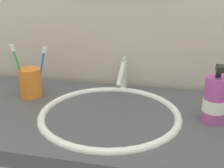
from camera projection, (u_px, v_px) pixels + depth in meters
The scene contains 7 objects.
tiled_wall_back at pixel (122, 10), 1.05m from camera, with size 2.45×0.04×2.40m, color beige.
sink_basin at pixel (110, 127), 0.87m from camera, with size 0.44×0.44×0.12m.
faucet at pixel (123, 74), 1.03m from camera, with size 0.02×0.15×0.12m.
toothbrush_cup at pixel (31, 83), 0.98m from camera, with size 0.08×0.08×0.10m, color orange.
toothbrush_green at pixel (19, 68), 0.94m from camera, with size 0.04×0.04×0.19m.
toothbrush_blue at pixel (42, 67), 0.99m from camera, with size 0.04×0.04×0.17m.
soap_dispenser at pixel (215, 100), 0.79m from camera, with size 0.07×0.07×0.17m.
Camera 1 is at (0.20, -0.76, 1.29)m, focal length 44.04 mm.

